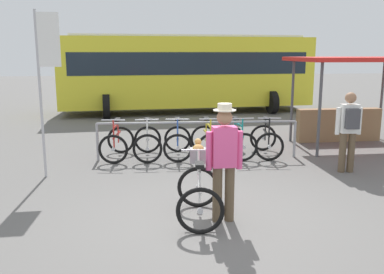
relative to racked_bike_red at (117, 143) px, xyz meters
name	(u,v)px	position (x,y,z in m)	size (l,w,h in m)	color
ground_plane	(210,220)	(1.42, -3.96, -0.37)	(80.00, 80.00, 0.00)	#605E5B
bike_rack_rail	(198,129)	(1.84, -0.32, 0.33)	(4.60, 0.42, 0.88)	#99999E
racked_bike_red	(117,143)	(0.00, 0.00, 0.00)	(0.82, 1.17, 0.97)	black
racked_bike_white	(148,142)	(0.70, -0.05, 0.00)	(0.72, 1.15, 0.98)	black
racked_bike_blue	(178,142)	(1.40, -0.11, 0.00)	(0.78, 1.18, 0.98)	black
racked_bike_yellow	(207,141)	(2.09, -0.16, 0.00)	(0.67, 1.11, 0.97)	black
racked_bike_teal	(237,141)	(2.79, -0.22, 0.00)	(0.71, 1.14, 0.97)	black
racked_bike_black	(266,140)	(3.49, -0.27, 0.00)	(0.85, 1.21, 0.97)	black
featured_bicycle	(199,185)	(1.27, -3.78, 0.12)	(0.80, 1.24, 1.09)	black
person_with_featured_bike	(224,158)	(1.60, -4.00, 0.58)	(0.53, 0.32, 1.72)	brown
pedestrian_with_backpack	(349,127)	(4.66, -1.89, 0.57)	(0.53, 0.36, 1.64)	brown
bus_distant	(186,69)	(2.68, 7.54, 1.37)	(10.10, 3.70, 3.08)	yellow
market_stall	(348,92)	(5.99, 0.65, 1.03)	(3.17, 2.39, 2.30)	#4C4C51
banner_flag	(45,63)	(-1.24, -1.29, 1.86)	(0.45, 0.05, 3.20)	#B2B2B7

